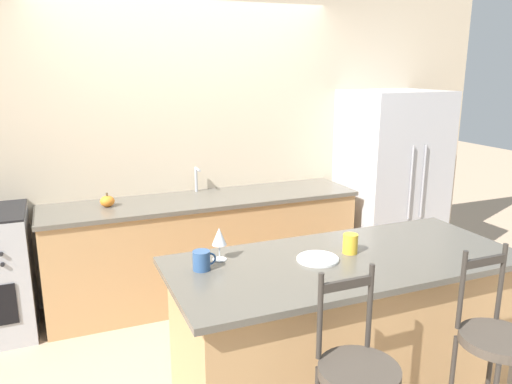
% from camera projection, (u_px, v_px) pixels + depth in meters
% --- Properties ---
extents(ground_plane, '(18.00, 18.00, 0.00)m').
position_uv_depth(ground_plane, '(219.00, 314.00, 4.08)').
color(ground_plane, tan).
extents(wall_back, '(6.00, 0.07, 2.70)m').
position_uv_depth(wall_back, '(192.00, 139.00, 4.36)').
color(wall_back, beige).
rests_on(wall_back, ground_plane).
extents(back_counter, '(2.64, 0.66, 0.90)m').
position_uv_depth(back_counter, '(205.00, 247.00, 4.30)').
color(back_counter, tan).
rests_on(back_counter, ground_plane).
extents(sink_faucet, '(0.02, 0.13, 0.22)m').
position_uv_depth(sink_faucet, '(197.00, 177.00, 4.33)').
color(sink_faucet, '#ADAFB5').
rests_on(sink_faucet, back_counter).
extents(kitchen_island, '(1.99, 0.86, 0.93)m').
position_uv_depth(kitchen_island, '(343.00, 333.00, 2.89)').
color(kitchen_island, tan).
rests_on(kitchen_island, ground_plane).
extents(refrigerator, '(0.86, 0.77, 1.75)m').
position_uv_depth(refrigerator, '(390.00, 183.00, 4.80)').
color(refrigerator, '#BCBCC1').
rests_on(refrigerator, ground_plane).
extents(bar_stool_far, '(0.34, 0.34, 1.15)m').
position_uv_depth(bar_stool_far, '(493.00, 363.00, 2.35)').
color(bar_stool_far, '#332D28').
rests_on(bar_stool_far, ground_plane).
extents(dinner_plate, '(0.23, 0.23, 0.02)m').
position_uv_depth(dinner_plate, '(318.00, 259.00, 2.75)').
color(dinner_plate, white).
rests_on(dinner_plate, kitchen_island).
extents(wine_glass, '(0.08, 0.08, 0.18)m').
position_uv_depth(wine_glass, '(219.00, 237.00, 2.73)').
color(wine_glass, white).
rests_on(wine_glass, kitchen_island).
extents(coffee_mug, '(0.13, 0.09, 0.10)m').
position_uv_depth(coffee_mug, '(202.00, 260.00, 2.61)').
color(coffee_mug, '#335689').
rests_on(coffee_mug, kitchen_island).
extents(tumbler_cup, '(0.08, 0.08, 0.11)m').
position_uv_depth(tumbler_cup, '(350.00, 244.00, 2.84)').
color(tumbler_cup, gold).
rests_on(tumbler_cup, kitchen_island).
extents(pumpkin_decoration, '(0.11, 0.11, 0.11)m').
position_uv_depth(pumpkin_decoration, '(107.00, 201.00, 3.91)').
color(pumpkin_decoration, orange).
rests_on(pumpkin_decoration, back_counter).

